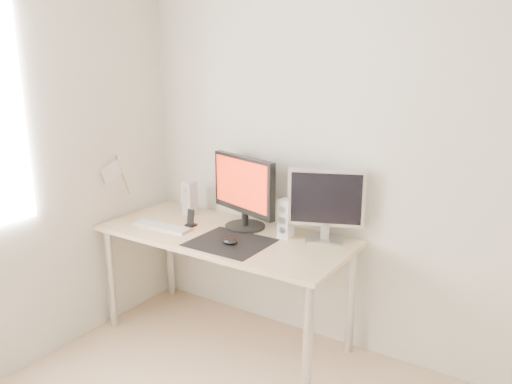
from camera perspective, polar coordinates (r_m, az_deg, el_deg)
The scene contains 11 objects.
wall_back at distance 2.90m, azimuth 15.74°, elevation 3.89°, with size 3.50×3.50×0.00m, color silver.
mousepad at distance 2.96m, azimuth -2.99°, elevation -5.78°, with size 0.45×0.40×0.00m, color black.
mouse at distance 2.92m, azimuth -3.02°, elevation -5.68°, with size 0.10×0.06×0.04m, color black.
desk at distance 3.15m, azimuth -3.62°, elevation -6.05°, with size 1.60×0.70×0.73m.
main_monitor at distance 3.14m, azimuth -1.42°, elevation 0.28°, with size 0.54×0.33×0.47m.
second_monitor at distance 2.94m, azimuth 8.02°, elevation -1.11°, with size 0.43×0.23×0.43m.
speaker_left at distance 3.48m, azimuth -7.60°, elevation -0.69°, with size 0.07×0.09×0.24m.
speaker_right at distance 3.02m, azimuth 3.43°, elevation -3.02°, with size 0.07×0.09×0.24m.
keyboard at distance 3.26m, azimuth -10.74°, elevation -3.91°, with size 0.43×0.15×0.02m.
phone_dock at distance 3.26m, azimuth -7.46°, elevation -3.31°, with size 0.06×0.05×0.11m.
pennant at distance 3.45m, azimuth -15.79°, elevation 2.16°, with size 0.01×0.23×0.29m.
Camera 1 is at (0.82, -0.98, 1.78)m, focal length 35.00 mm.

